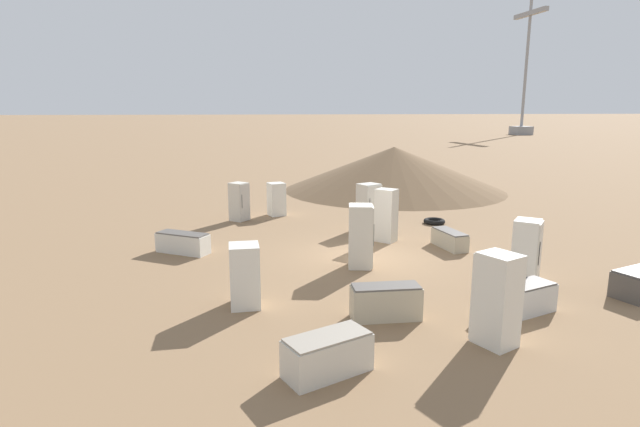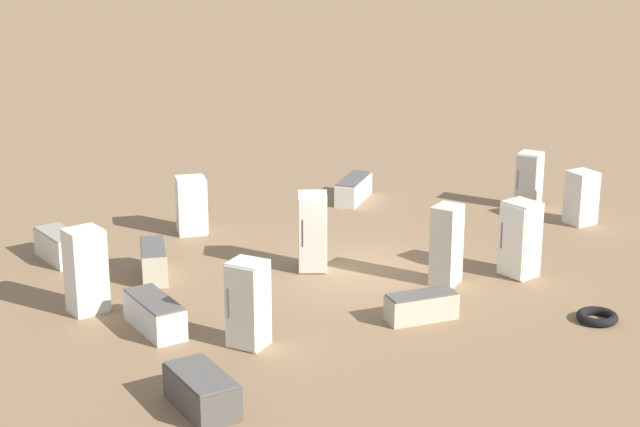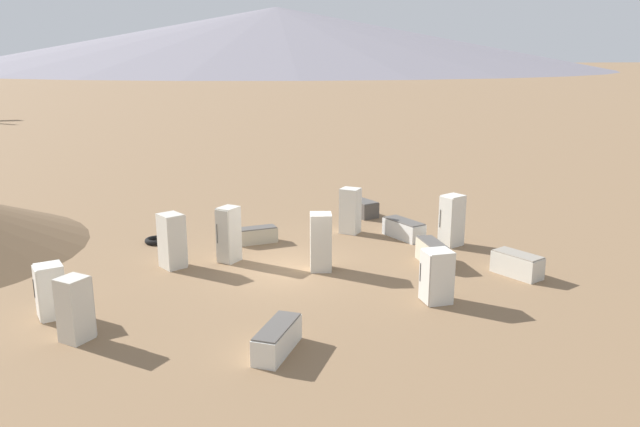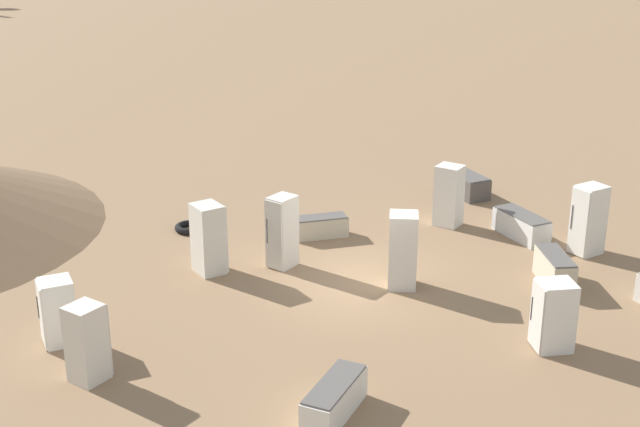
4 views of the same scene
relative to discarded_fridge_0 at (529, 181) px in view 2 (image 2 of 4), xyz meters
The scene contains 16 objects.
ground_plane 7.33m from the discarded_fridge_0, 150.75° to the right, with size 1000.00×1000.00×0.00m, color #846647.
discarded_fridge_0 is the anchor object (origin of this frame).
discarded_fridge_1 11.28m from the discarded_fridge_0, 166.41° to the right, with size 0.71×1.60×0.78m.
discarded_fridge_2 12.72m from the discarded_fridge_0, 153.18° to the right, with size 1.14×1.91×0.70m.
discarded_fridge_3 1.82m from the discarded_fridge_0, 66.17° to the right, with size 0.84×0.81×1.46m.
discarded_fridge_4 11.93m from the discarded_fridge_0, 143.90° to the right, with size 0.96×0.95×1.79m.
discarded_fridge_5 13.06m from the discarded_fridge_0, behind, with size 1.20×1.70×0.73m.
discarded_fridge_6 13.33m from the discarded_fridge_0, 160.94° to the right, with size 0.95×0.86×1.88m.
discarded_fridge_7 7.90m from the discarded_fridge_0, 156.33° to the right, with size 0.83×0.86×1.89m.
discarded_fridge_8 6.67m from the discarded_fridge_0, 132.67° to the right, with size 0.90×0.89×1.89m.
discarded_fridge_9 5.02m from the discarded_fridge_0, 155.26° to the left, with size 1.51×1.81×0.67m.
discarded_fridge_10 8.93m from the discarded_fridge_0, 130.83° to the right, with size 1.57×0.70×0.60m.
discarded_fridge_11 9.56m from the discarded_fridge_0, behind, with size 0.80×0.72×1.52m.
discarded_fridge_12 5.55m from the discarded_fridge_0, 118.66° to the right, with size 0.93×0.96×1.81m.
discarded_fridge_13 14.51m from the discarded_fridge_0, 139.31° to the right, with size 1.20×1.76×0.69m.
scrap_tire 8.19m from the discarded_fridge_0, 106.13° to the right, with size 0.88×0.88×0.19m.
Camera 2 is at (-7.29, -22.81, 8.94)m, focal length 60.00 mm.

